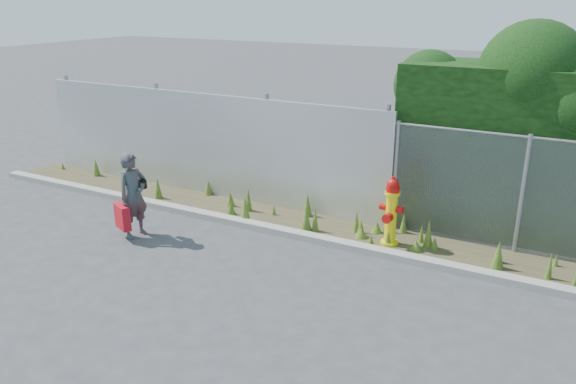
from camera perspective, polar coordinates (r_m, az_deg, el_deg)
The scene contains 8 objects.
ground at distance 8.58m, azimuth -2.66°, elevation -9.40°, with size 80.00×80.00×0.00m, color #3B3B3D.
curb at distance 9.98m, azimuth 2.61°, elevation -4.69°, with size 16.00×0.22×0.12m, color gray.
weed_strip at distance 10.17m, azimuth 8.31°, elevation -3.96°, with size 16.00×1.29×0.55m.
corrugated_fence at distance 12.21m, azimuth -8.73°, elevation 4.83°, with size 8.50×0.21×2.30m.
fire_hydrant at distance 9.78m, azimuth 10.43°, elevation -2.06°, with size 0.42×0.37×1.25m.
woman at distance 10.30m, azimuth -15.44°, elevation -0.34°, with size 0.56×0.37×1.55m, color #0F6160.
red_tote_bag at distance 10.35m, azimuth -16.47°, elevation -2.43°, with size 0.40×0.15×0.52m.
black_shoulder_bag at distance 10.38m, azimuth -14.71°, elevation 0.85°, with size 0.21×0.09×0.16m.
Camera 1 is at (3.87, -6.44, 4.13)m, focal length 35.00 mm.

